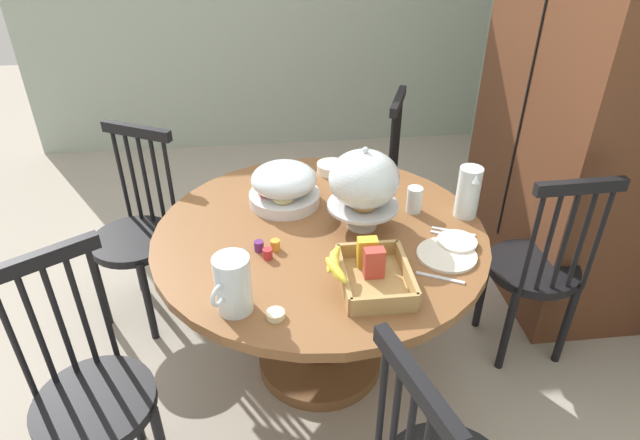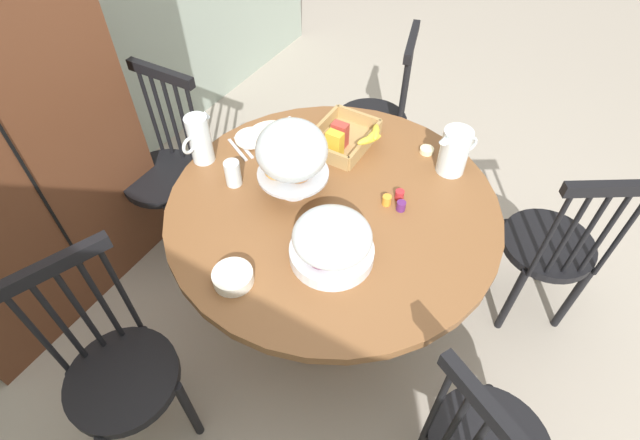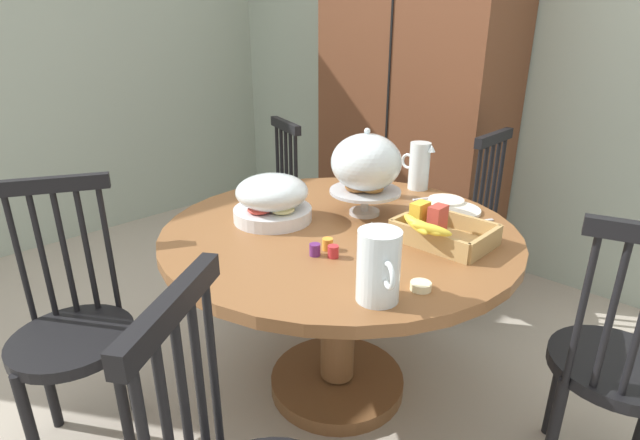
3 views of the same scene
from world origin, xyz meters
TOP-DOWN VIEW (x-y plane):
  - ground_plane at (0.00, 0.00)m, footprint 10.00×10.00m
  - dining_table at (0.09, 0.19)m, footprint 1.31×1.31m
  - windsor_chair_by_cabinet at (0.59, -0.64)m, footprint 0.46×0.46m
  - windsor_chair_facing_door at (1.02, 0.43)m, footprint 0.42×0.42m
  - windsor_chair_far_side at (0.09, 1.14)m, footprint 0.40×0.40m
  - windsor_chair_host_seat at (-0.79, 0.56)m, footprint 0.43×0.43m
  - pastry_stand_with_dome at (0.08, 0.36)m, footprint 0.28×0.28m
  - fruit_platter_covered at (-0.14, 0.06)m, footprint 0.30×0.30m
  - orange_juice_pitcher at (0.52, -0.14)m, footprint 0.18×0.13m
  - milk_pitcher at (0.04, 0.79)m, footprint 0.18×0.09m
  - cereal_basket at (0.43, 0.32)m, footprint 0.32×0.30m
  - china_plate_large at (0.32, 0.63)m, footprint 0.22×0.22m
  - china_plate_small at (0.25, 0.69)m, footprint 0.15×0.15m
  - cereal_bowl at (-0.40, 0.30)m, footprint 0.14×0.14m
  - drinking_glass at (-0.01, 0.59)m, footprint 0.06×0.06m
  - butter_dish at (0.57, -0.01)m, footprint 0.06×0.06m
  - jam_jar_strawberry at (0.25, -0.03)m, footprint 0.04×0.04m
  - jam_jar_apricot at (0.20, 0.01)m, footprint 0.04×0.04m
  - jam_jar_grape at (0.20, -0.06)m, footprint 0.04×0.04m
  - table_knife at (0.19, 0.69)m, footprint 0.09×0.16m
  - dinner_fork at (0.16, 0.71)m, footprint 0.09×0.16m
  - soup_spoon at (0.44, 0.57)m, footprint 0.09×0.16m

SIDE VIEW (x-z plane):
  - ground_plane at x=0.00m, z-range 0.00..0.00m
  - windsor_chair_by_cabinet at x=0.59m, z-range -0.03..0.94m
  - windsor_chair_facing_door at x=1.02m, z-range -0.03..0.94m
  - windsor_chair_far_side at x=0.09m, z-range -0.03..0.94m
  - windsor_chair_host_seat at x=-0.79m, z-range -0.03..0.94m
  - dining_table at x=0.09m, z-range 0.18..0.92m
  - table_knife at x=0.19m, z-range 0.74..0.75m
  - dinner_fork at x=0.16m, z-range 0.74..0.75m
  - soup_spoon at x=0.44m, z-range 0.74..0.75m
  - china_plate_large at x=0.32m, z-range 0.74..0.75m
  - butter_dish at x=0.57m, z-range 0.74..0.76m
  - china_plate_small at x=0.25m, z-range 0.75..0.76m
  - jam_jar_strawberry at x=0.25m, z-range 0.74..0.78m
  - jam_jar_apricot at x=0.20m, z-range 0.74..0.78m
  - jam_jar_grape at x=0.20m, z-range 0.74..0.78m
  - cereal_bowl at x=-0.40m, z-range 0.74..0.78m
  - cereal_basket at x=0.43m, z-range 0.72..0.84m
  - drinking_glass at x=-0.01m, z-range 0.74..0.85m
  - fruit_platter_covered at x=-0.14m, z-range 0.74..0.92m
  - orange_juice_pitcher at x=0.52m, z-range 0.73..0.93m
  - milk_pitcher at x=0.04m, z-range 0.73..0.95m
  - pastry_stand_with_dome at x=0.08m, z-range 0.77..1.11m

